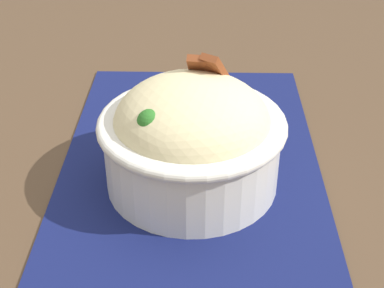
% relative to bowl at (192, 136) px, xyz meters
% --- Properties ---
extents(table, '(1.21, 0.96, 0.72)m').
position_rel_bowl_xyz_m(table, '(0.03, 0.03, -0.12)').
color(table, '#4C3826').
rests_on(table, ground_plane).
extents(placemat, '(0.45, 0.31, 0.00)m').
position_rel_bowl_xyz_m(placemat, '(0.05, 0.00, -0.06)').
color(placemat, '#11194C').
rests_on(placemat, table).
extents(bowl, '(0.20, 0.20, 0.14)m').
position_rel_bowl_xyz_m(bowl, '(0.00, 0.00, 0.00)').
color(bowl, silver).
rests_on(bowl, placemat).
extents(fork, '(0.03, 0.13, 0.00)m').
position_rel_bowl_xyz_m(fork, '(0.16, 0.02, -0.06)').
color(fork, '#BBBBBB').
rests_on(fork, placemat).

